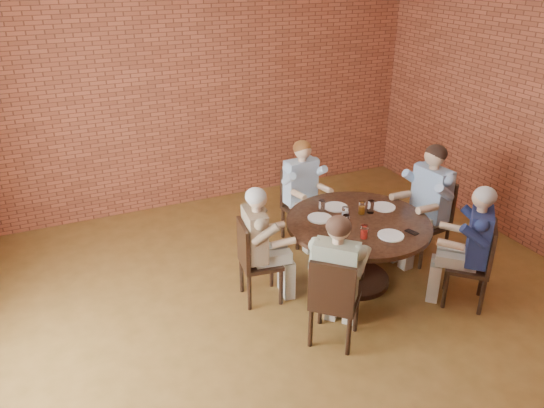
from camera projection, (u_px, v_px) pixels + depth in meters
name	position (u px, v px, depth m)	size (l,w,h in m)	color
floor	(314.00, 343.00, 4.95)	(7.00, 7.00, 0.00)	brown
wall_back	(193.00, 85.00, 7.09)	(7.00, 7.00, 0.00)	#98462B
dining_table	(357.00, 239.00, 5.66)	(1.52, 1.52, 0.75)	black
chair_a	(430.00, 215.00, 6.19)	(0.51, 0.51, 0.97)	black
diner_a	(426.00, 204.00, 6.07)	(0.56, 0.69, 1.39)	#4370AF
chair_b	(299.00, 202.00, 6.58)	(0.45, 0.45, 0.92)	black
diner_b	(303.00, 193.00, 6.45)	(0.51, 0.63, 1.30)	#9EB5CA
chair_c	(253.00, 259.00, 5.38)	(0.44, 0.44, 0.90)	black
diner_c	(260.00, 246.00, 5.34)	(0.49, 0.60, 1.26)	brown
chair_d	(333.00, 299.00, 4.74)	(0.58, 0.58, 0.92)	black
diner_d	(336.00, 280.00, 4.74)	(0.51, 0.63, 1.30)	gray
chair_e	(477.00, 261.00, 5.31)	(0.58, 0.58, 0.92)	black
diner_e	(471.00, 247.00, 5.27)	(0.51, 0.63, 1.30)	#192148
plate_a	(384.00, 207.00, 5.86)	(0.26, 0.26, 0.01)	white
plate_b	(336.00, 207.00, 5.86)	(0.26, 0.26, 0.01)	white
plate_c	(320.00, 218.00, 5.61)	(0.26, 0.26, 0.01)	white
plate_d	(391.00, 235.00, 5.27)	(0.26, 0.26, 0.01)	white
glass_a	(371.00, 207.00, 5.72)	(0.07, 0.07, 0.14)	white
glass_b	(362.00, 208.00, 5.69)	(0.07, 0.07, 0.14)	white
glass_c	(322.00, 207.00, 5.72)	(0.07, 0.07, 0.14)	white
glass_d	(345.00, 213.00, 5.58)	(0.07, 0.07, 0.14)	white
glass_e	(346.00, 221.00, 5.41)	(0.07, 0.07, 0.14)	white
glass_f	(364.00, 232.00, 5.20)	(0.07, 0.07, 0.14)	white
smartphone	(412.00, 232.00, 5.34)	(0.07, 0.13, 0.01)	black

